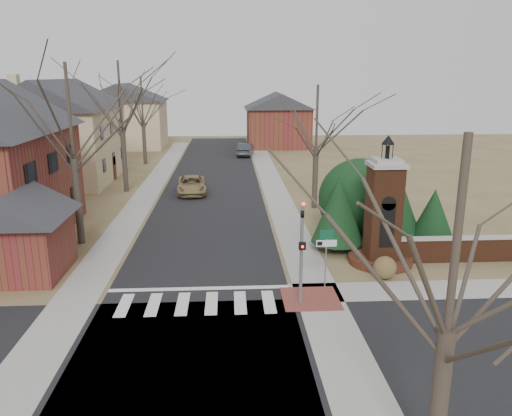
{
  "coord_description": "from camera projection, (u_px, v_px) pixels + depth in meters",
  "views": [
    {
      "loc": [
        1.4,
        -18.34,
        9.23
      ],
      "look_at": [
        2.75,
        6.0,
        2.71
      ],
      "focal_mm": 35.0,
      "sensor_mm": 36.0,
      "label": 1
    }
  ],
  "objects": [
    {
      "name": "evergreen_mid",
      "position": [
        392.0,
        198.0,
        27.8
      ],
      "size": [
        3.4,
        3.4,
        4.7
      ],
      "color": "#473D33",
      "rests_on": "ground"
    },
    {
      "name": "dry_shrub_left",
      "position": [
        385.0,
        268.0,
        23.21
      ],
      "size": [
        1.08,
        1.08,
        1.08
      ],
      "primitive_type": "sphere",
      "color": "brown",
      "rests_on": "ground"
    },
    {
      "name": "brick_garden_wall",
      "position": [
        468.0,
        249.0,
        25.38
      ],
      "size": [
        7.5,
        0.5,
        1.3
      ],
      "color": "#552C19",
      "rests_on": "ground"
    },
    {
      "name": "evergreen_far",
      "position": [
        433.0,
        214.0,
        27.12
      ],
      "size": [
        2.4,
        2.4,
        3.3
      ],
      "color": "#473D33",
      "rests_on": "ground"
    },
    {
      "name": "sidewalk_right_main",
      "position": [
        275.0,
        189.0,
        41.5
      ],
      "size": [
        2.0,
        60.0,
        0.02
      ],
      "primitive_type": "cube",
      "color": "gray",
      "rests_on": "ground"
    },
    {
      "name": "stop_bar",
      "position": [
        199.0,
        289.0,
        22.22
      ],
      "size": [
        8.0,
        0.35,
        0.02
      ],
      "primitive_type": "cube",
      "color": "silver",
      "rests_on": "ground"
    },
    {
      "name": "crosswalk_zone",
      "position": [
        197.0,
        304.0,
        20.77
      ],
      "size": [
        8.0,
        2.2,
        0.02
      ],
      "primitive_type": "cube",
      "color": "silver",
      "rests_on": "ground"
    },
    {
      "name": "bare_tree_1",
      "position": [
        120.0,
        91.0,
        38.77
      ],
      "size": [
        8.4,
        8.4,
        11.64
      ],
      "color": "#473D33",
      "rests_on": "ground"
    },
    {
      "name": "sidewalk_left",
      "position": [
        149.0,
        191.0,
        40.94
      ],
      "size": [
        2.0,
        60.0,
        0.02
      ],
      "primitive_type": "cube",
      "color": "gray",
      "rests_on": "ground"
    },
    {
      "name": "bare_tree_2",
      "position": [
        142.0,
        97.0,
        51.55
      ],
      "size": [
        7.35,
        7.35,
        10.19
      ],
      "color": "#473D33",
      "rests_on": "ground"
    },
    {
      "name": "sign_post",
      "position": [
        326.0,
        248.0,
        21.71
      ],
      "size": [
        0.9,
        0.07,
        2.75
      ],
      "color": "slate",
      "rests_on": "ground"
    },
    {
      "name": "bare_tree_4",
      "position": [
        459.0,
        223.0,
        10.0
      ],
      "size": [
        6.65,
        6.65,
        9.21
      ],
      "color": "#473D33",
      "rests_on": "ground"
    },
    {
      "name": "garage_left",
      "position": [
        17.0,
        229.0,
        23.3
      ],
      "size": [
        4.8,
        4.8,
        4.29
      ],
      "color": "maroon",
      "rests_on": "ground"
    },
    {
      "name": "bare_tree_0",
      "position": [
        69.0,
        105.0,
        26.32
      ],
      "size": [
        8.05,
        8.05,
        11.15
      ],
      "color": "#473D33",
      "rests_on": "ground"
    },
    {
      "name": "traffic_signal_pole",
      "position": [
        302.0,
        245.0,
        20.12
      ],
      "size": [
        0.28,
        0.41,
        4.5
      ],
      "color": "slate",
      "rests_on": "ground"
    },
    {
      "name": "house_distant_left",
      "position": [
        124.0,
        115.0,
        64.56
      ],
      "size": [
        10.8,
        8.8,
        8.53
      ],
      "color": "#D2C08C",
      "rests_on": "ground"
    },
    {
      "name": "bare_tree_3",
      "position": [
        317.0,
        113.0,
        34.11
      ],
      "size": [
        7.0,
        7.0,
        9.7
      ],
      "color": "#473D33",
      "rests_on": "ground"
    },
    {
      "name": "dry_shrub_right",
      "position": [
        389.0,
        259.0,
        24.85
      ],
      "size": [
        0.69,
        0.69,
        0.69
      ],
      "primitive_type": "sphere",
      "color": "brown",
      "rests_on": "ground"
    },
    {
      "name": "ground",
      "position": [
        196.0,
        313.0,
        20.0
      ],
      "size": [
        120.0,
        120.0,
        0.0
      ],
      "primitive_type": "plane",
      "color": "brown",
      "rests_on": "ground"
    },
    {
      "name": "evergreen_near",
      "position": [
        338.0,
        209.0,
        26.54
      ],
      "size": [
        2.8,
        2.8,
        4.1
      ],
      "color": "#473D33",
      "rests_on": "ground"
    },
    {
      "name": "house_distant_right",
      "position": [
        278.0,
        119.0,
        65.78
      ],
      "size": [
        8.8,
        8.8,
        7.3
      ],
      "color": "maroon",
      "rests_on": "ground"
    },
    {
      "name": "main_street",
      "position": [
        212.0,
        190.0,
        41.22
      ],
      "size": [
        8.0,
        70.0,
        0.01
      ],
      "primitive_type": "cube",
      "color": "black",
      "rests_on": "ground"
    },
    {
      "name": "house_stucco_left",
      "position": [
        60.0,
        129.0,
        44.13
      ],
      "size": [
        9.8,
        12.8,
        9.28
      ],
      "color": "#D2C08C",
      "rests_on": "ground"
    },
    {
      "name": "cross_street",
      "position": [
        191.0,
        353.0,
        17.11
      ],
      "size": [
        120.0,
        8.0,
        0.01
      ],
      "primitive_type": "cube",
      "color": "black",
      "rests_on": "ground"
    },
    {
      "name": "distant_car",
      "position": [
        245.0,
        149.0,
        58.73
      ],
      "size": [
        2.24,
        4.75,
        1.5
      ],
      "primitive_type": "imported",
      "rotation": [
        0.0,
        0.0,
        3.0
      ],
      "color": "#37393F",
      "rests_on": "ground"
    },
    {
      "name": "evergreen_mass",
      "position": [
        360.0,
        196.0,
        29.03
      ],
      "size": [
        4.8,
        4.8,
        4.8
      ],
      "primitive_type": "sphere",
      "color": "black",
      "rests_on": "ground"
    },
    {
      "name": "brick_gate_monument",
      "position": [
        383.0,
        222.0,
        24.74
      ],
      "size": [
        3.2,
        3.2,
        6.47
      ],
      "color": "#552C19",
      "rests_on": "ground"
    },
    {
      "name": "pickup_truck",
      "position": [
        192.0,
        185.0,
        40.01
      ],
      "size": [
        2.61,
        5.06,
        1.36
      ],
      "primitive_type": "imported",
      "rotation": [
        0.0,
        0.0,
        0.07
      ],
      "color": "#998053",
      "rests_on": "ground"
    },
    {
      "name": "curb_apron",
      "position": [
        310.0,
        299.0,
        21.22
      ],
      "size": [
        2.4,
        2.4,
        0.02
      ],
      "primitive_type": "cube",
      "color": "brown",
      "rests_on": "ground"
    }
  ]
}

